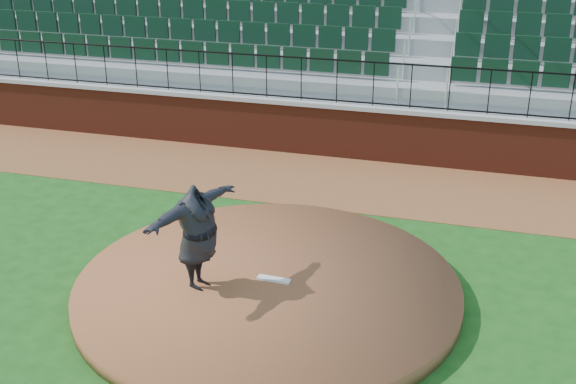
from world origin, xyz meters
name	(u,v)px	position (x,y,z in m)	size (l,w,h in m)	color
ground	(261,307)	(0.00, 0.00, 0.00)	(90.00, 90.00, 0.00)	#184C15
warning_track	(338,181)	(0.00, 5.40, 0.01)	(34.00, 3.20, 0.01)	brown
field_wall	(353,133)	(0.00, 7.00, 0.60)	(34.00, 0.35, 1.20)	maroon
wall_cap	(354,106)	(0.00, 7.00, 1.25)	(34.00, 0.45, 0.10)	#B7B7B7
wall_railing	(355,83)	(0.00, 7.00, 1.80)	(34.00, 0.05, 1.00)	black
seating_stands	(376,39)	(0.00, 9.72, 2.30)	(34.00, 5.10, 4.60)	gray
concourse_wall	(394,6)	(0.00, 12.52, 2.75)	(34.00, 0.50, 5.50)	maroon
pitchers_mound	(268,287)	(-0.01, 0.38, 0.12)	(6.01, 6.01, 0.25)	brown
pitching_rubber	(274,279)	(0.09, 0.41, 0.27)	(0.53, 0.13, 0.04)	white
pitcher	(198,237)	(-0.95, -0.08, 1.09)	(2.07, 0.56, 1.68)	black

